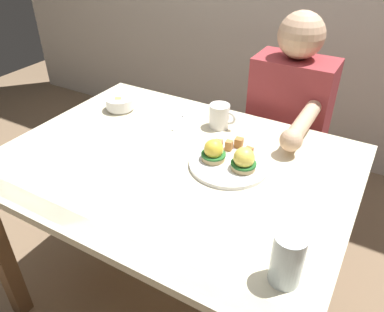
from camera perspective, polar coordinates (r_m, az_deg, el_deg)
ground_plane at (r=1.82m, az=-2.10°, el=-20.26°), size 6.00×6.00×0.00m
dining_table at (r=1.36m, az=-2.64°, el=-4.29°), size 1.20×0.90×0.74m
eggs_benedict_plate at (r=1.26m, az=5.68°, el=-0.55°), size 0.27×0.27×0.09m
fruit_bowl at (r=1.65m, az=-10.82°, el=7.85°), size 0.12×0.12×0.06m
coffee_mug at (r=1.48m, az=4.26°, el=6.16°), size 0.11×0.08×0.09m
fork at (r=1.55m, az=-2.08°, el=5.52°), size 0.06×0.15×0.00m
water_glass_near at (r=0.91m, az=14.18°, el=-15.26°), size 0.08×0.08×0.14m
diner_person at (r=1.75m, az=14.10°, el=4.54°), size 0.34×0.54×1.14m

